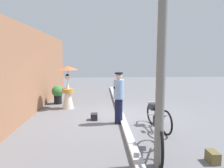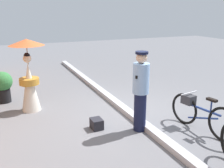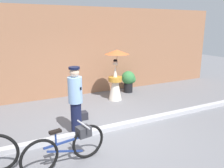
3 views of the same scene
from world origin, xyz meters
name	(u,v)px [view 1 (image 1 of 3)]	position (x,y,z in m)	size (l,w,h in m)	color
ground_plane	(121,117)	(0.00, 0.00, 0.00)	(30.00, 30.00, 0.00)	slate
building_wall	(21,73)	(0.00, 3.54, 1.66)	(14.00, 0.40, 3.33)	#9E6B4C
sidewalk_curb	(121,116)	(0.00, 0.00, 0.06)	(14.00, 0.20, 0.12)	#B2B2B7
bicycle_near_officer	(157,115)	(-1.23, -1.00, 0.41)	(1.70, 0.48, 0.80)	black
bicycle_far_side	(159,135)	(-2.89, -0.55, 0.45)	(1.76, 0.53, 0.86)	black
person_officer	(119,96)	(-0.69, 0.16, 0.92)	(0.34, 0.35, 1.71)	#141938
person_with_parasol	(68,87)	(1.44, 2.16, 0.95)	(0.87, 0.87, 1.83)	silver
potted_plant_by_door	(58,93)	(2.36, 2.78, 0.51)	(0.56, 0.54, 0.87)	black
backpack_on_pavement	(94,117)	(-0.26, 0.98, 0.12)	(0.30, 0.23, 0.22)	#26262D
backpack_spare	(213,157)	(-3.35, -1.59, 0.13)	(0.30, 0.20, 0.24)	brown
utility_pole	(162,46)	(-3.42, -0.40, 2.40)	(0.18, 0.18, 4.80)	slate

